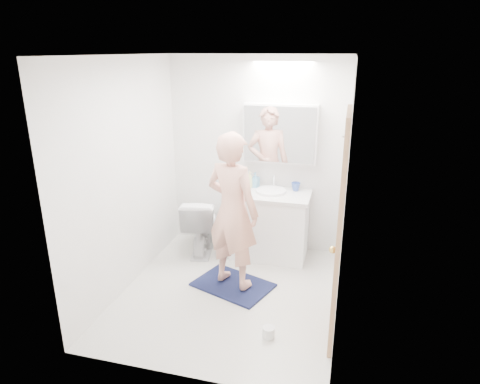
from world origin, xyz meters
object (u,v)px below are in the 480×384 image
(person, at_px, (232,211))
(toothbrush_cup, at_px, (296,187))
(vanity_cabinet, at_px, (270,226))
(soap_bottle_b, at_px, (255,180))
(toilet, at_px, (201,225))
(medicine_cabinet, at_px, (280,134))
(toilet_paper_roll, at_px, (269,332))
(soap_bottle_a, at_px, (250,180))

(person, bearing_deg, toothbrush_cup, -97.40)
(vanity_cabinet, bearing_deg, soap_bottle_b, 141.98)
(vanity_cabinet, distance_m, person, 0.99)
(toilet, bearing_deg, vanity_cabinet, 177.71)
(person, xyz_separation_m, toothbrush_cup, (0.52, 0.99, -0.00))
(medicine_cabinet, distance_m, toilet_paper_roll, 2.31)
(toilet, bearing_deg, soap_bottle_a, -164.59)
(person, relative_size, soap_bottle_a, 8.25)
(person, height_order, toothbrush_cup, person)
(person, distance_m, toilet_paper_roll, 1.24)
(vanity_cabinet, distance_m, toothbrush_cup, 0.58)
(toilet_paper_roll, bearing_deg, toilet, 128.19)
(soap_bottle_a, relative_size, soap_bottle_b, 1.08)
(medicine_cabinet, distance_m, soap_bottle_a, 0.68)
(soap_bottle_a, bearing_deg, medicine_cabinet, 9.68)
(person, distance_m, toothbrush_cup, 1.12)
(soap_bottle_b, distance_m, toilet_paper_roll, 2.03)
(medicine_cabinet, distance_m, person, 1.25)
(soap_bottle_a, height_order, soap_bottle_b, soap_bottle_a)
(medicine_cabinet, relative_size, soap_bottle_a, 4.39)
(toothbrush_cup, bearing_deg, soap_bottle_b, 177.75)
(medicine_cabinet, height_order, toothbrush_cup, medicine_cabinet)
(soap_bottle_a, xyz_separation_m, toothbrush_cup, (0.57, 0.01, -0.05))
(toilet, bearing_deg, toilet_paper_roll, 118.21)
(soap_bottle_a, xyz_separation_m, toilet_paper_roll, (0.59, -1.72, -0.87))
(medicine_cabinet, bearing_deg, toilet, -160.35)
(medicine_cabinet, height_order, soap_bottle_b, medicine_cabinet)
(toilet, relative_size, soap_bottle_a, 3.64)
(vanity_cabinet, bearing_deg, medicine_cabinet, 74.45)
(soap_bottle_a, xyz_separation_m, soap_bottle_b, (0.06, 0.03, -0.01))
(toilet, distance_m, person, 1.07)
(vanity_cabinet, distance_m, medicine_cabinet, 1.13)
(medicine_cabinet, bearing_deg, toothbrush_cup, -12.82)
(soap_bottle_b, height_order, toilet_paper_roll, soap_bottle_b)
(soap_bottle_a, relative_size, toothbrush_cup, 1.82)
(medicine_cabinet, relative_size, toilet_paper_roll, 8.00)
(vanity_cabinet, relative_size, toothbrush_cup, 8.17)
(soap_bottle_b, bearing_deg, person, -90.69)
(toothbrush_cup, bearing_deg, toilet, -166.32)
(toothbrush_cup, bearing_deg, medicine_cabinet, 167.18)
(person, distance_m, soap_bottle_a, 0.98)
(medicine_cabinet, xyz_separation_m, soap_bottle_a, (-0.35, -0.06, -0.58))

